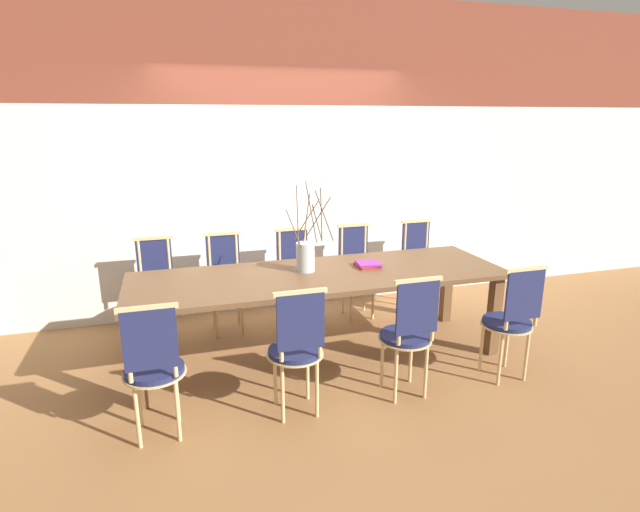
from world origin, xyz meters
TOP-DOWN VIEW (x-y plane):
  - ground_plane at (0.00, 0.00)m, footprint 16.00×16.00m
  - wall_rear at (0.00, 1.32)m, footprint 12.00×0.06m
  - dining_table at (0.00, 0.00)m, footprint 3.13×0.99m
  - chair_near_leftend at (-1.33, -0.81)m, footprint 0.40×0.40m
  - chair_near_left at (-0.41, -0.81)m, footprint 0.40×0.40m
  - chair_near_center at (0.42, -0.81)m, footprint 0.40×0.40m
  - chair_near_right at (1.30, -0.81)m, footprint 0.40×0.40m
  - chair_far_leftend at (-1.33, 0.81)m, footprint 0.40×0.40m
  - chair_far_left at (-0.70, 0.81)m, footprint 0.40×0.40m
  - chair_far_center at (-0.02, 0.81)m, footprint 0.40×0.40m
  - chair_far_right at (0.64, 0.81)m, footprint 0.40×0.40m
  - chair_far_rightend at (1.36, 0.81)m, footprint 0.40×0.40m
  - vase_centerpiece at (-0.10, 0.10)m, footprint 0.40×0.46m
  - book_stack at (0.46, 0.06)m, footprint 0.22×0.21m

SIDE VIEW (x-z plane):
  - ground_plane at x=0.00m, z-range 0.00..0.00m
  - chair_near_leftend at x=-1.33m, z-range 0.04..1.00m
  - chair_near_left at x=-0.41m, z-range 0.04..1.00m
  - chair_near_center at x=0.42m, z-range 0.04..1.00m
  - chair_near_right at x=1.30m, z-range 0.04..1.00m
  - chair_far_leftend at x=-1.33m, z-range 0.04..1.00m
  - chair_far_left at x=-0.70m, z-range 0.04..1.00m
  - chair_far_center at x=-0.02m, z-range 0.04..1.00m
  - chair_far_right at x=0.64m, z-range 0.04..1.00m
  - chair_far_rightend at x=1.36m, z-range 0.04..1.00m
  - dining_table at x=0.00m, z-range 0.30..1.05m
  - book_stack at x=0.46m, z-range 0.76..0.80m
  - vase_centerpiece at x=-0.10m, z-range 0.51..1.28m
  - wall_rear at x=0.00m, z-range 0.00..3.20m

